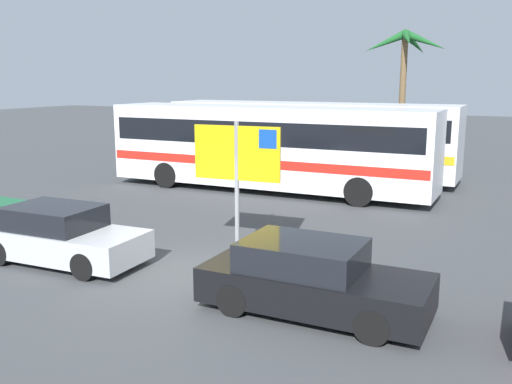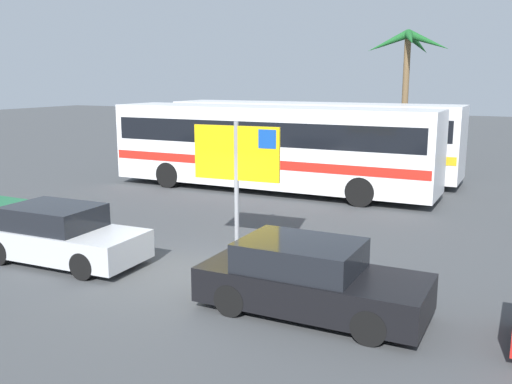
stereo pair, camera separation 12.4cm
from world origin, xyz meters
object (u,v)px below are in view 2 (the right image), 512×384
at_px(car_black, 309,279).
at_px(car_silver, 61,235).
at_px(bus_front_coach, 270,144).
at_px(bus_rear_coach, 311,136).
at_px(ferry_sign, 238,158).

bearing_deg(car_black, car_silver, 178.60).
distance_m(bus_front_coach, bus_rear_coach, 3.62).
relative_size(car_silver, car_black, 0.96).
relative_size(ferry_sign, car_black, 0.78).
height_order(bus_rear_coach, car_silver, bus_rear_coach).
relative_size(ferry_sign, car_silver, 0.81).
bearing_deg(bus_rear_coach, ferry_sign, -78.13).
relative_size(bus_rear_coach, car_silver, 3.13).
relative_size(bus_front_coach, car_black, 3.02).
distance_m(car_silver, car_black, 6.21).
distance_m(bus_rear_coach, car_black, 14.67).
relative_size(bus_front_coach, ferry_sign, 3.87).
bearing_deg(bus_front_coach, car_silver, -94.37).
relative_size(bus_front_coach, car_silver, 3.13).
distance_m(bus_front_coach, ferry_sign, 7.89).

